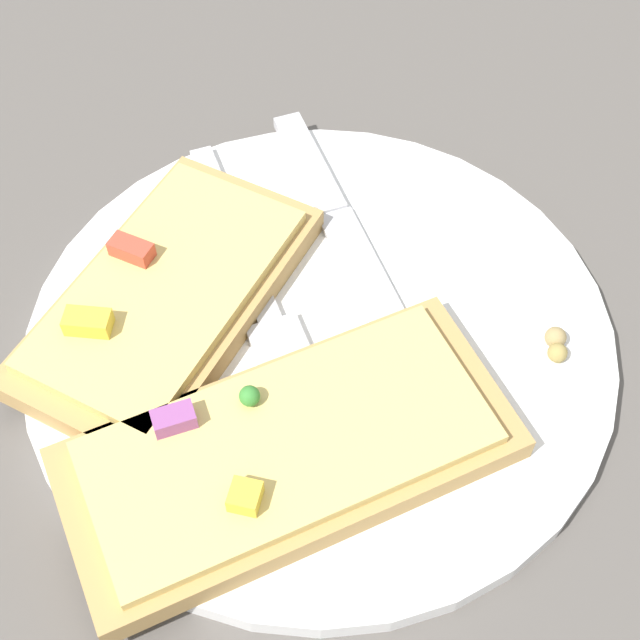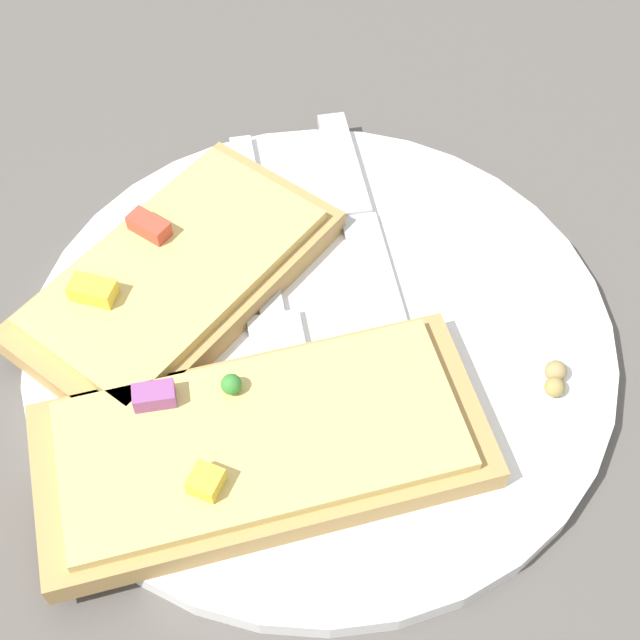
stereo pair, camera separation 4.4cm
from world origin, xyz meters
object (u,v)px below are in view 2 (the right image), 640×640
(knife, at_px, (361,228))
(pizza_slice_main, at_px, (271,447))
(plate, at_px, (320,338))
(pizza_slice_corner, at_px, (178,273))
(fork, at_px, (269,294))

(knife, bearing_deg, pizza_slice_main, -28.38)
(plate, height_order, knife, knife)
(pizza_slice_main, relative_size, pizza_slice_corner, 1.15)
(pizza_slice_main, distance_m, pizza_slice_corner, 0.11)
(plate, distance_m, fork, 0.04)
(plate, bearing_deg, fork, -108.41)
(plate, xyz_separation_m, knife, (-0.07, -0.00, 0.01))
(pizza_slice_corner, bearing_deg, plate, -74.64)
(fork, bearing_deg, pizza_slice_corner, -109.99)
(plate, relative_size, fork, 1.57)
(pizza_slice_main, height_order, pizza_slice_corner, same)
(plate, distance_m, pizza_slice_corner, 0.08)
(fork, distance_m, knife, 0.07)
(knife, relative_size, pizza_slice_main, 0.89)
(pizza_slice_corner, bearing_deg, knife, -31.03)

